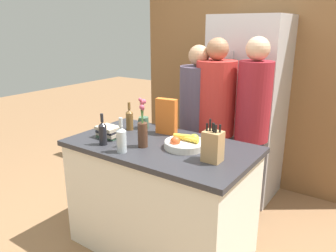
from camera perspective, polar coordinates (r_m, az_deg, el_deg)
ground_plane at (r=2.99m, az=-1.19°, el=-19.97°), size 14.00×14.00×0.00m
kitchen_island at (r=2.73m, az=-1.25°, el=-12.21°), size 1.45×0.82×0.92m
back_wall_wood at (r=3.89m, az=13.40°, el=9.24°), size 2.65×0.12×2.60m
refrigerator at (r=3.57m, az=13.47°, el=2.85°), size 0.72×0.63×1.91m
fruit_bowl at (r=2.45m, az=2.96°, el=-3.02°), size 0.31×0.31×0.10m
knife_block at (r=2.21m, az=7.80°, el=-3.46°), size 0.13×0.11×0.29m
flower_vase at (r=2.45m, az=-4.44°, el=-0.59°), size 0.07×0.07×0.38m
cereal_box at (r=2.74m, az=-0.27°, el=1.68°), size 0.19×0.08×0.30m
coffee_mug at (r=2.92m, az=-4.29°, el=0.57°), size 0.13×0.09×0.10m
book_stack at (r=2.71m, az=-10.27°, el=-1.00°), size 0.20×0.16×0.09m
bottle_oil at (r=2.55m, az=-11.30°, el=-1.14°), size 0.06×0.06×0.25m
bottle_vinegar at (r=2.37m, az=-8.11°, el=-2.21°), size 0.07×0.07×0.26m
bottle_wine at (r=2.88m, az=-6.72°, el=1.21°), size 0.06×0.06×0.25m
person_at_sink at (r=3.15m, az=5.10°, el=0.78°), size 0.34×0.34×1.64m
person_in_blue at (r=3.10m, az=8.11°, el=1.03°), size 0.37×0.37×1.70m
person_in_red_tee at (r=2.96m, az=14.43°, el=0.50°), size 0.30×0.30×1.72m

